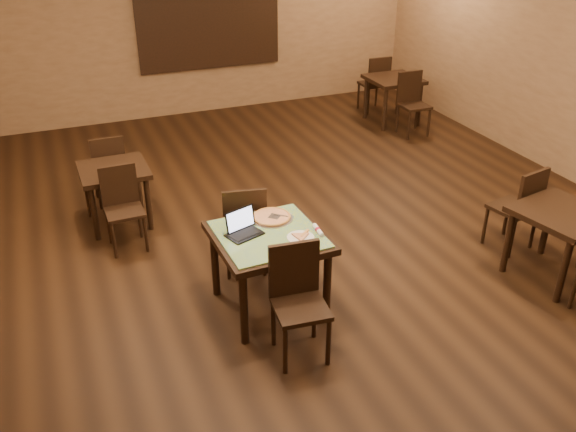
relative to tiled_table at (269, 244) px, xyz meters
name	(u,v)px	position (x,y,z in m)	size (l,w,h in m)	color
ground	(303,261)	(0.58, 0.59, -0.66)	(10.00, 10.00, 0.00)	black
wall_back	(177,22)	(0.58, 5.59, 0.84)	(8.00, 0.02, 3.00)	#95714C
mural	(209,17)	(1.08, 5.55, 0.89)	(2.34, 0.05, 1.64)	#255988
tiled_table	(269,244)	(0.00, 0.00, 0.00)	(0.95, 0.95, 0.76)	black
chair_main_near	(298,294)	(0.01, -0.62, -0.12)	(0.45, 0.45, 0.95)	black
chair_main_far	(244,225)	(-0.02, 0.62, -0.13)	(0.49, 0.49, 0.95)	black
laptop	(242,227)	(-0.20, 0.10, 0.16)	(0.34, 0.31, 0.20)	black
plate	(301,238)	(0.22, -0.18, 0.11)	(0.23, 0.23, 0.01)	white
pizza_slice	(301,236)	(0.22, -0.18, 0.13)	(0.17, 0.17, 0.02)	beige
pizza_pan	(272,218)	(0.12, 0.24, 0.11)	(0.38, 0.38, 0.01)	silver
pizza_whole	(272,217)	(0.12, 0.24, 0.12)	(0.34, 0.34, 0.02)	beige
spatula	(275,216)	(0.14, 0.22, 0.13)	(0.09, 0.22, 0.01)	silver
napkin_roll	(318,230)	(0.40, -0.14, 0.12)	(0.06, 0.19, 0.04)	white
other_table_a	(393,85)	(3.58, 3.90, -0.06)	(0.78, 0.78, 0.73)	black
other_table_a_chair_near	(412,100)	(3.58, 3.36, -0.13)	(0.41, 0.41, 0.94)	black
other_table_a_chair_far	(376,81)	(3.58, 4.45, -0.13)	(0.41, 0.41, 0.94)	black
other_table_b	(114,177)	(-1.01, 2.12, -0.10)	(0.73, 0.73, 0.68)	black
other_table_b_chair_near	(122,203)	(-1.02, 1.61, -0.17)	(0.38, 0.38, 0.87)	black
other_table_b_chair_far	(109,166)	(-1.01, 2.63, -0.17)	(0.38, 0.38, 0.87)	black
other_table_c	(560,222)	(2.71, -0.57, -0.07)	(0.90, 0.90, 0.72)	black
other_table_c_chair_far	(521,205)	(2.73, -0.03, -0.14)	(0.47, 0.47, 0.93)	black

